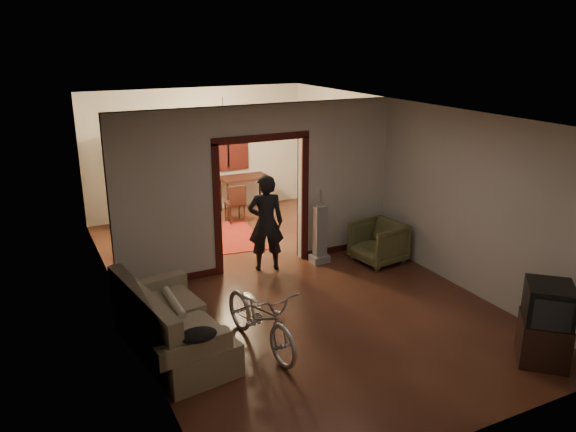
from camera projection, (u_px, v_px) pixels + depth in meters
floor at (280, 280)px, 9.28m from camera, size 5.00×8.50×0.01m
ceiling at (279, 109)px, 8.42m from camera, size 5.00×8.50×0.01m
wall_back at (198, 152)px, 12.48m from camera, size 5.00×0.02×2.80m
wall_left at (117, 221)px, 7.79m from camera, size 0.02×8.50×2.80m
wall_right at (407, 181)px, 9.90m from camera, size 0.02×8.50×2.80m
partition_wall at (261, 188)px, 9.49m from camera, size 5.00×0.14×2.80m
door_casing at (261, 205)px, 9.58m from camera, size 1.74×0.20×2.32m
far_window at (228, 143)px, 12.69m from camera, size 0.98×0.06×1.28m
chandelier at (223, 118)px, 10.69m from camera, size 0.24×0.24×0.24m
light_switch at (317, 190)px, 9.91m from camera, size 0.08×0.01×0.12m
sofa at (173, 319)px, 7.05m from camera, size 1.19×2.11×0.92m
rolled_paper at (174, 302)px, 7.33m from camera, size 0.11×0.85×0.11m
jacket at (198, 335)px, 6.23m from camera, size 0.43×0.32×0.13m
bicycle at (261, 316)px, 7.16m from camera, size 0.78×1.73×0.88m
armchair at (378, 242)px, 9.91m from camera, size 0.92×0.90×0.74m
tv_stand at (543, 340)px, 6.90m from camera, size 0.83×0.83×0.56m
crt_tv at (549, 304)px, 6.75m from camera, size 0.79×0.80×0.51m
vacuum at (320, 234)px, 9.87m from camera, size 0.33×0.27×1.05m
person at (266, 223)px, 9.48m from camera, size 0.70×0.56×1.67m
oriental_rug at (221, 237)px, 11.23m from camera, size 1.66×2.04×0.01m
locker at (154, 180)px, 11.69m from camera, size 1.04×0.66×1.96m
globe at (151, 135)px, 11.40m from camera, size 0.25×0.25×0.25m
desk at (244, 194)px, 12.83m from camera, size 1.21×0.87×0.80m
desk_chair at (235, 203)px, 12.06m from camera, size 0.43×0.43×0.84m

